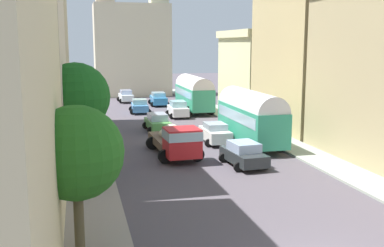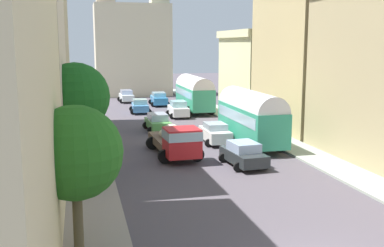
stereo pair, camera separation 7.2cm
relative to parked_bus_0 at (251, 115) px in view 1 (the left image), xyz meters
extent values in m
plane|color=#4F4850|center=(-4.57, 7.74, -2.24)|extent=(154.00, 154.00, 0.00)
cube|color=gray|center=(-11.82, 7.74, -2.17)|extent=(2.50, 70.00, 0.14)
cube|color=#99A093|center=(2.68, 7.74, -2.17)|extent=(2.50, 70.00, 0.14)
cube|color=beige|center=(-16.02, -4.07, 3.93)|extent=(5.89, 11.49, 12.34)
cube|color=tan|center=(-15.30, 8.25, 4.05)|extent=(4.47, 12.73, 12.59)
cube|color=tan|center=(6.25, -5.78, 3.12)|extent=(4.64, 10.01, 10.72)
cube|color=tan|center=(6.49, 5.10, 4.36)|extent=(5.11, 10.68, 13.20)
cube|color=beige|center=(6.89, 16.02, 1.81)|extent=(5.92, 10.60, 8.10)
cube|color=beige|center=(6.89, 16.02, 6.25)|extent=(6.52, 10.60, 0.78)
cube|color=beige|center=(-4.57, 36.35, 4.27)|extent=(10.68, 6.05, 13.01)
cube|color=beige|center=(-8.31, 34.84, 6.81)|extent=(2.51, 2.51, 18.11)
cube|color=beige|center=(-0.83, 34.84, 6.81)|extent=(2.51, 2.51, 18.11)
cube|color=#2E9371|center=(0.00, 0.00, -0.55)|extent=(2.41, 8.79, 2.38)
cylinder|color=silver|center=(0.00, 0.00, 0.64)|extent=(2.36, 8.61, 2.34)
cube|color=#99B7C6|center=(0.00, 0.00, -0.02)|extent=(2.46, 8.09, 0.76)
cylinder|color=black|center=(-1.13, 2.73, -1.74)|extent=(1.00, 0.35, 1.00)
cylinder|color=black|center=(1.14, 2.72, -1.74)|extent=(1.00, 0.35, 1.00)
cylinder|color=black|center=(-1.14, -2.72, -1.74)|extent=(1.00, 0.35, 1.00)
cylinder|color=black|center=(1.13, -2.73, -1.74)|extent=(1.00, 0.35, 1.00)
cube|color=#34946D|center=(0.09, 17.83, -0.60)|extent=(2.52, 9.00, 2.27)
cylinder|color=silver|center=(0.09, 17.83, 0.53)|extent=(2.47, 8.82, 2.38)
cube|color=#99B7C6|center=(0.09, 17.83, -0.10)|extent=(2.56, 8.29, 0.73)
cylinder|color=black|center=(-1.04, 20.62, -1.74)|extent=(1.00, 0.35, 1.00)
cylinder|color=black|center=(1.27, 20.60, -1.74)|extent=(1.00, 0.35, 1.00)
cylinder|color=black|center=(-1.10, 15.05, -1.74)|extent=(1.00, 0.35, 1.00)
cylinder|color=black|center=(1.21, 15.03, -1.74)|extent=(1.00, 0.35, 1.00)
cube|color=red|center=(-6.13, -4.11, -0.90)|extent=(2.18, 2.10, 1.79)
cube|color=#99B7C6|center=(-6.13, -4.11, -0.40)|extent=(2.23, 2.18, 0.57)
cube|color=brown|center=(-6.26, -0.64, -1.52)|extent=(2.29, 5.00, 0.55)
ellipsoid|color=beige|center=(-6.02, 0.78, -0.98)|extent=(0.95, 0.93, 0.53)
ellipsoid|color=beige|center=(-6.62, -0.43, -0.97)|extent=(1.04, 1.06, 0.55)
ellipsoid|color=beige|center=(-6.16, 0.71, -0.95)|extent=(1.07, 0.98, 0.59)
ellipsoid|color=beige|center=(-6.01, 0.00, -0.66)|extent=(1.21, 1.12, 0.48)
cylinder|color=black|center=(-5.08, -3.86, -1.79)|extent=(0.90, 0.32, 0.90)
cylinder|color=black|center=(-7.19, -3.94, -1.79)|extent=(0.90, 0.32, 0.90)
cylinder|color=black|center=(-5.25, 0.31, -1.79)|extent=(0.90, 0.31, 0.90)
cylinder|color=black|center=(-7.35, 0.22, -1.79)|extent=(0.90, 0.31, 0.90)
cube|color=#529C49|center=(-5.78, 7.28, -1.64)|extent=(1.79, 4.07, 0.67)
cube|color=#A3B3CE|center=(-5.78, 7.28, -1.01)|extent=(1.53, 2.14, 0.58)
cylinder|color=black|center=(-4.91, 6.06, -1.94)|extent=(0.60, 0.21, 0.60)
cylinder|color=black|center=(-6.57, 6.01, -1.94)|extent=(0.60, 0.21, 0.60)
cylinder|color=black|center=(-4.98, 8.55, -1.94)|extent=(0.60, 0.21, 0.60)
cylinder|color=black|center=(-6.65, 8.50, -1.94)|extent=(0.60, 0.21, 0.60)
cube|color=#4586C3|center=(-5.91, 18.23, -1.61)|extent=(1.87, 3.80, 0.72)
cube|color=#97BEBD|center=(-5.91, 18.23, -0.99)|extent=(1.57, 2.01, 0.53)
cylinder|color=black|center=(-5.15, 17.03, -1.94)|extent=(0.60, 0.21, 0.60)
cylinder|color=black|center=(-6.80, 17.12, -1.94)|extent=(0.60, 0.21, 0.60)
cylinder|color=black|center=(-5.02, 19.33, -1.94)|extent=(0.60, 0.21, 0.60)
cylinder|color=black|center=(-6.67, 19.42, -1.94)|extent=(0.60, 0.21, 0.60)
cube|color=silver|center=(-6.40, 28.10, -1.58)|extent=(1.67, 3.70, 0.78)
cube|color=#A2B0D1|center=(-6.40, 28.10, -0.92)|extent=(1.41, 1.95, 0.55)
cylinder|color=black|center=(-5.59, 27.00, -1.94)|extent=(0.60, 0.21, 0.60)
cylinder|color=black|center=(-7.11, 26.94, -1.94)|extent=(0.60, 0.21, 0.60)
cylinder|color=black|center=(-5.69, 29.26, -1.94)|extent=(0.60, 0.21, 0.60)
cylinder|color=black|center=(-7.21, 29.19, -1.94)|extent=(0.60, 0.21, 0.60)
cube|color=#272C2E|center=(-2.60, -5.69, -1.63)|extent=(2.02, 3.92, 0.69)
cube|color=#97ACCD|center=(-2.60, -5.69, -1.00)|extent=(1.67, 2.09, 0.56)
cylinder|color=black|center=(-3.55, -4.59, -1.94)|extent=(0.60, 0.21, 0.60)
cylinder|color=black|center=(-1.83, -4.45, -1.94)|extent=(0.60, 0.21, 0.60)
cylinder|color=black|center=(-3.36, -6.94, -1.94)|extent=(0.60, 0.21, 0.60)
cylinder|color=black|center=(-1.65, -6.80, -1.94)|extent=(0.60, 0.21, 0.60)
cube|color=silver|center=(-2.42, 1.10, -1.56)|extent=(1.64, 3.73, 0.83)
cube|color=#A2B0BC|center=(-2.42, 1.10, -0.91)|extent=(1.44, 1.94, 0.47)
cylinder|color=black|center=(-3.23, 2.26, -1.94)|extent=(0.60, 0.21, 0.60)
cylinder|color=black|center=(-1.60, 2.25, -1.94)|extent=(0.60, 0.21, 0.60)
cylinder|color=black|center=(-3.24, -0.06, -1.94)|extent=(0.60, 0.21, 0.60)
cylinder|color=black|center=(-1.61, -0.06, -1.94)|extent=(0.60, 0.21, 0.60)
cube|color=silver|center=(-2.48, 14.27, -1.55)|extent=(1.72, 3.86, 0.83)
cube|color=#8CBEC9|center=(-2.48, 14.27, -0.84)|extent=(1.48, 2.02, 0.59)
cylinder|color=black|center=(-3.26, 15.47, -1.94)|extent=(0.60, 0.21, 0.60)
cylinder|color=black|center=(-1.64, 15.44, -1.94)|extent=(0.60, 0.21, 0.60)
cylinder|color=black|center=(-3.32, 13.11, -1.94)|extent=(0.60, 0.21, 0.60)
cylinder|color=black|center=(-1.69, 13.07, -1.94)|extent=(0.60, 0.21, 0.60)
cube|color=#3685C2|center=(-2.86, 23.99, -1.56)|extent=(1.87, 4.41, 0.83)
cube|color=#92BCCF|center=(-2.86, 23.99, -0.89)|extent=(1.58, 2.32, 0.50)
cylinder|color=black|center=(-3.65, 25.37, -1.94)|extent=(0.60, 0.21, 0.60)
cylinder|color=black|center=(-1.95, 25.30, -1.94)|extent=(0.60, 0.21, 0.60)
cylinder|color=black|center=(-3.76, 22.68, -1.94)|extent=(0.60, 0.21, 0.60)
cylinder|color=black|center=(-2.06, 22.61, -1.94)|extent=(0.60, 0.21, 0.60)
cylinder|color=#1A323E|center=(-12.63, -9.22, -2.17)|extent=(0.18, 0.18, 0.14)
cylinder|color=#1A323E|center=(-12.63, -9.22, -1.70)|extent=(0.21, 0.21, 0.81)
cylinder|color=#4B6D59|center=(-12.63, -9.22, -0.99)|extent=(0.33, 0.33, 0.61)
sphere|color=tan|center=(-12.63, -9.22, -0.57)|extent=(0.23, 0.23, 0.23)
cylinder|color=#554148|center=(-11.02, -5.11, -2.17)|extent=(0.17, 0.17, 0.14)
cylinder|color=#554148|center=(-11.02, -5.11, -1.67)|extent=(0.23, 0.23, 0.87)
cylinder|color=maroon|center=(-11.02, -5.11, -0.92)|extent=(0.35, 0.35, 0.62)
sphere|color=tan|center=(-11.02, -5.11, -0.51)|extent=(0.21, 0.21, 0.21)
cylinder|color=#2D2D4F|center=(-12.65, 5.68, -2.17)|extent=(0.17, 0.17, 0.14)
cylinder|color=#2D2D4F|center=(-12.65, 5.68, -1.67)|extent=(0.27, 0.27, 0.87)
cylinder|color=silver|center=(-12.65, 5.68, -0.94)|extent=(0.41, 0.41, 0.58)
sphere|color=tan|center=(-12.65, 5.68, -0.54)|extent=(0.22, 0.22, 0.22)
cylinder|color=#1B2B4A|center=(-12.23, -8.81, -2.17)|extent=(0.18, 0.18, 0.14)
cylinder|color=#1B2B4A|center=(-12.23, -8.81, -1.67)|extent=(0.31, 0.31, 0.86)
cylinder|color=silver|center=(-12.23, -8.81, -0.93)|extent=(0.48, 0.48, 0.63)
sphere|color=tan|center=(-12.23, -8.81, -0.51)|extent=(0.22, 0.22, 0.22)
cylinder|color=#2E333A|center=(-11.68, 7.96, -2.17)|extent=(0.21, 0.21, 0.14)
cylinder|color=#2E333A|center=(-11.68, 7.96, -1.69)|extent=(0.34, 0.34, 0.83)
cylinder|color=#41508D|center=(-11.68, 7.96, -0.99)|extent=(0.53, 0.53, 0.56)
sphere|color=tan|center=(-11.68, 7.96, -0.60)|extent=(0.23, 0.23, 0.23)
cylinder|color=brown|center=(-12.47, -16.11, -0.97)|extent=(0.35, 0.35, 2.55)
sphere|color=#25651D|center=(-12.47, -16.11, 1.54)|extent=(3.28, 3.28, 3.28)
cylinder|color=brown|center=(-12.47, -6.67, -0.59)|extent=(0.27, 0.27, 3.30)
sphere|color=#18571B|center=(-12.47, -6.67, 2.42)|extent=(3.65, 3.65, 3.65)
camera|label=1|loc=(-12.30, -32.03, 5.19)|focal=43.64mm
camera|label=2|loc=(-12.24, -32.05, 5.19)|focal=43.64mm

